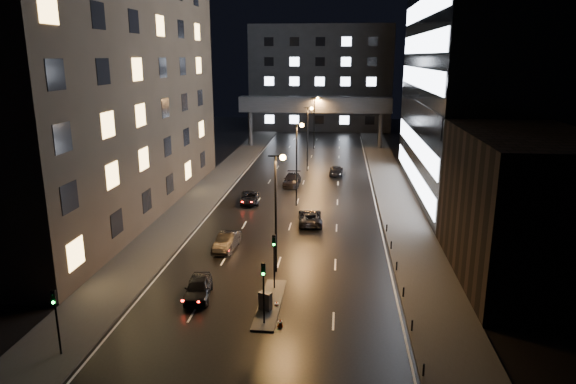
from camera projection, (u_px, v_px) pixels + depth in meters
name	position (u px, v px, depth m)	size (l,w,h in m)	color
ground	(304.00, 182.00, 74.47)	(160.00, 160.00, 0.00)	black
sidewalk_left	(211.00, 188.00, 70.88)	(5.00, 110.00, 0.15)	#383533
sidewalk_right	(394.00, 193.00, 68.41)	(5.00, 110.00, 0.15)	#383533
building_left	(90.00, 35.00, 56.17)	(15.00, 48.00, 40.00)	#2D2319
building_right_low	(524.00, 208.00, 41.15)	(10.00, 18.00, 12.00)	black
building_right_glass	(507.00, 16.00, 62.38)	(20.00, 36.00, 45.00)	black
building_far	(321.00, 78.00, 127.02)	(34.00, 14.00, 25.00)	#333335
skybridge	(315.00, 105.00, 101.17)	(30.00, 3.00, 10.00)	#333335
median_island	(270.00, 303.00, 37.89)	(1.60, 8.00, 0.15)	#383533
traffic_signal_near	(274.00, 253.00, 39.51)	(0.28, 0.34, 4.40)	black
traffic_signal_far	(264.00, 283.00, 34.22)	(0.28, 0.34, 4.40)	black
traffic_signal_corner	(56.00, 313.00, 30.62)	(0.28, 0.34, 4.40)	black
bollard_row	(400.00, 279.00, 41.14)	(0.12, 25.12, 0.90)	black
streetlight_near	(278.00, 198.00, 42.02)	(1.45, 0.50, 10.15)	black
streetlight_mid_a	(298.00, 153.00, 61.25)	(1.45, 0.50, 10.15)	black
streetlight_mid_b	(309.00, 130.00, 80.48)	(1.45, 0.50, 10.15)	black
streetlight_far	(315.00, 116.00, 99.71)	(1.45, 0.50, 10.15)	black
car_away_a	(198.00, 288.00, 38.83)	(1.86, 4.62, 1.58)	black
car_away_b	(227.00, 242.00, 48.47)	(1.66, 4.76, 1.57)	black
car_away_c	(250.00, 198.00, 63.91)	(2.27, 4.91, 1.37)	black
car_away_d	(292.00, 180.00, 72.68)	(2.26, 5.56, 1.61)	black
car_toward_a	(310.00, 217.00, 55.95)	(2.49, 5.40, 1.50)	black
car_toward_b	(336.00, 170.00, 78.95)	(2.02, 4.97, 1.44)	black
utility_cabinet	(265.00, 301.00, 36.71)	(0.89, 0.53, 1.31)	#434345
cone_a	(277.00, 304.00, 37.44)	(0.41, 0.41, 0.45)	red
cone_b	(280.00, 323.00, 34.76)	(0.40, 0.40, 0.55)	#E9450C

